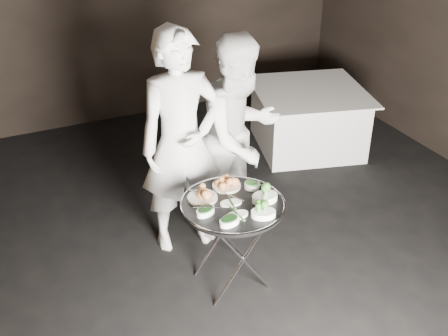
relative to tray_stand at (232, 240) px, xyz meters
name	(u,v)px	position (x,y,z in m)	size (l,w,h in m)	color
floor	(237,292)	(0.00, -0.10, -0.43)	(6.00, 7.00, 0.05)	black
tray_stand	(232,240)	(0.00, 0.00, 0.00)	(0.49, 0.41, 0.71)	silver
serving_tray	(233,205)	(0.00, 0.00, 0.32)	(0.77, 0.77, 0.04)	black
potato_plate_a	(202,195)	(-0.18, 0.15, 0.37)	(0.22, 0.22, 0.08)	beige
potato_plate_b	(227,183)	(0.06, 0.22, 0.37)	(0.23, 0.23, 0.08)	beige
greens_bowl	(252,184)	(0.22, 0.13, 0.36)	(0.12, 0.12, 0.07)	white
asparagus_plate_a	(231,202)	(-0.01, 0.00, 0.35)	(0.17, 0.11, 0.03)	white
asparagus_plate_b	(237,214)	(-0.04, -0.16, 0.35)	(0.18, 0.11, 0.04)	white
spinach_bowl_a	(206,211)	(-0.23, -0.04, 0.36)	(0.17, 0.14, 0.06)	white
spinach_bowl_b	(229,220)	(-0.13, -0.22, 0.36)	(0.17, 0.13, 0.06)	white
broccoli_bowl_a	(265,196)	(0.23, -0.06, 0.37)	(0.20, 0.15, 0.08)	white
broccoli_bowl_b	(263,212)	(0.12, -0.24, 0.37)	(0.21, 0.18, 0.07)	white
serving_utensils	(231,192)	(0.02, 0.07, 0.39)	(0.59, 0.46, 0.01)	silver
waiter_left	(182,144)	(-0.13, 0.66, 0.54)	(0.68, 0.45, 1.87)	silver
waiter_right	(241,136)	(0.41, 0.70, 0.47)	(0.85, 0.66, 1.75)	silver
dining_table	(308,118)	(1.77, 1.73, -0.06)	(1.19, 1.19, 0.68)	white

